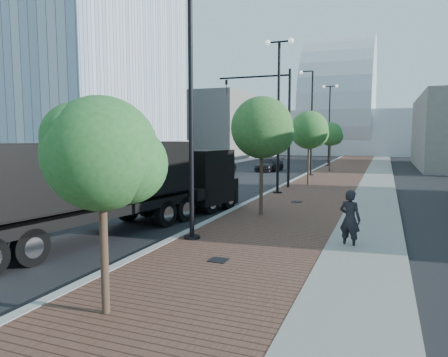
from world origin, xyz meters
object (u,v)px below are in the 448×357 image
(white_sedan, at_px, (164,189))
(dark_car_mid, at_px, (217,167))
(dump_truck, at_px, (154,188))
(pedestrian, at_px, (350,219))

(white_sedan, bearing_deg, dark_car_mid, 118.95)
(dump_truck, distance_m, white_sedan, 5.27)
(dump_truck, relative_size, white_sedan, 3.25)
(dump_truck, relative_size, dark_car_mid, 2.77)
(dump_truck, distance_m, pedestrian, 8.10)
(dark_car_mid, bearing_deg, white_sedan, -76.84)
(dump_truck, bearing_deg, pedestrian, 1.51)
(dark_car_mid, bearing_deg, dump_truck, -73.69)
(white_sedan, bearing_deg, dump_truck, -47.85)
(white_sedan, height_order, pedestrian, pedestrian)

